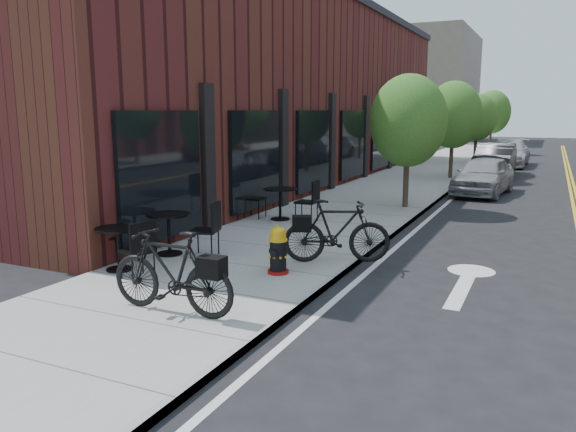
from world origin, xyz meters
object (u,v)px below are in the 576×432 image
Objects in this scene: bicycle_right at (337,231)px; bistro_set_a at (118,242)px; fire_hydrant at (278,251)px; parked_car_b at (495,160)px; bistro_set_c at (280,199)px; parked_car_a at (483,175)px; parked_car_c at (508,153)px; bistro_set_b at (169,228)px; bicycle_left at (171,272)px.

bicycle_right is 1.05× the size of bistro_set_a.
fire_hydrant is 18.33m from parked_car_b.
bistro_set_a is 5.43m from bistro_set_c.
parked_car_c is (0.02, 11.32, 0.03)m from parked_car_a.
fire_hydrant is 0.43× the size of bicycle_right.
parked_car_b reaches higher than fire_hydrant.
parked_car_b reaches higher than bistro_set_b.
parked_car_c is at bearing 96.47° from parked_car_a.
bistro_set_c is 0.41× the size of parked_car_c.
bistro_set_c is (0.54, 5.41, 0.03)m from bistro_set_a.
parked_car_c reaches higher than bistro_set_a.
bicycle_right is at bearing -90.62° from parked_car_a.
bistro_set_a is 0.48× the size of parked_car_a.
bistro_set_c is (0.41, 4.13, 0.00)m from bistro_set_b.
bicycle_left is 2.53m from bistro_set_a.
bicycle_right is 0.98× the size of bistro_set_b.
bicycle_right is (1.16, 3.46, -0.00)m from bicycle_left.
fire_hydrant is at bearing -19.83° from bistro_set_b.
bistro_set_b is at bearing 106.44° from bistro_set_a.
bistro_set_b is 0.42× the size of parked_car_c.
parked_car_c is at bearing 75.73° from bistro_set_c.
fire_hydrant is 12.26m from parked_car_a.
parked_car_b is (-0.18, 6.15, 0.06)m from parked_car_a.
parked_car_a reaches higher than fire_hydrant.
bicycle_left is 14.67m from parked_car_a.
bistro_set_b is (-2.50, 0.26, 0.13)m from fire_hydrant.
bicycle_left is 20.73m from parked_car_b.
parked_car_c is (1.42, 22.31, -0.01)m from bicycle_right.
parked_car_b reaches higher than bistro_set_a.
parked_car_c is (2.57, 25.77, -0.01)m from bicycle_left.
parked_car_c is at bearing 64.92° from bistro_set_b.
bistro_set_a is at bearing -99.34° from parked_car_c.
parked_car_c reaches higher than bicycle_left.
bistro_set_c is (-2.08, 4.39, 0.13)m from fire_hydrant.
parked_car_a is at bearing -31.54° from bicycle_right.
bistro_set_b reaches higher than fire_hydrant.
bistro_set_a is (-2.14, 1.34, -0.09)m from bicycle_left.
bicycle_right is (0.67, 1.10, 0.19)m from fire_hydrant.
bistro_set_c is (-2.76, 3.29, -0.06)m from bicycle_right.
parked_car_a is 0.81× the size of parked_car_c.
fire_hydrant is 23.50m from parked_car_c.
bistro_set_c is at bearing -111.72° from parked_car_a.
parked_car_c reaches higher than parked_car_a.
bicycle_left is 0.41× the size of parked_car_c.
bistro_set_c is 0.45× the size of parked_car_b.
bistro_set_a is (-3.30, -2.12, -0.09)m from bicycle_right.
parked_car_c is (4.17, 19.02, 0.05)m from bistro_set_c.
parked_car_c is at bearing 87.15° from fire_hydrant.
bistro_set_a is 0.42× the size of parked_car_b.
parked_car_b is (4.38, 17.97, 0.08)m from bistro_set_b.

